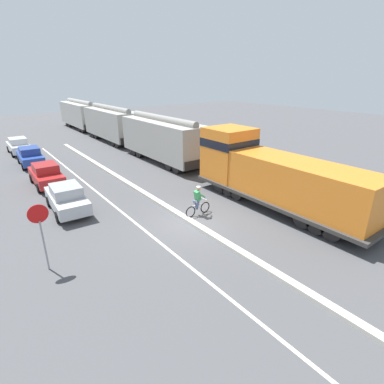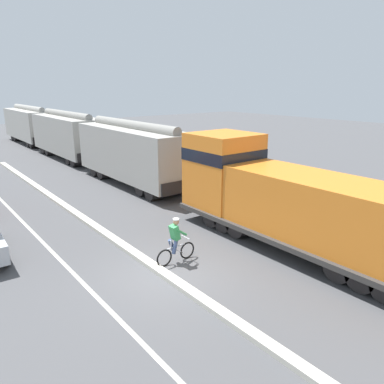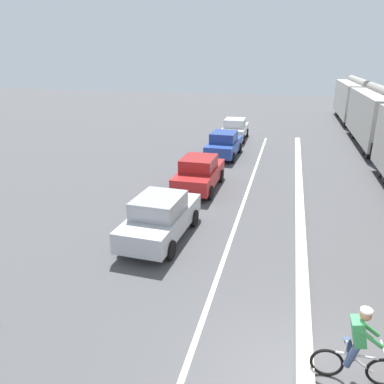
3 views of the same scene
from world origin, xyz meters
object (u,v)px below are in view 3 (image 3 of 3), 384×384
at_px(hopper_car_middle, 379,117).
at_px(parked_car_white, 235,129).
at_px(cyclist, 357,348).
at_px(parked_car_blue, 224,144).
at_px(hopper_car_trailing, 355,100).
at_px(parked_car_red, 199,173).
at_px(parked_car_silver, 161,217).

xyz_separation_m(hopper_car_middle, parked_car_white, (-10.13, -0.22, -1.26)).
bearing_deg(cyclist, parked_car_blue, 108.21).
height_order(hopper_car_trailing, parked_car_blue, hopper_car_trailing).
bearing_deg(parked_car_blue, parked_car_white, 91.14).
height_order(hopper_car_trailing, parked_car_white, hopper_car_trailing).
relative_size(parked_car_red, parked_car_blue, 0.99).
relative_size(hopper_car_trailing, parked_car_silver, 2.48).
xyz_separation_m(parked_car_red, parked_car_blue, (0.09, 6.43, 0.00)).
relative_size(hopper_car_middle, parked_car_white, 2.51).
height_order(parked_car_blue, parked_car_white, same).
distance_m(hopper_car_middle, parked_car_white, 10.21).
bearing_deg(parked_car_white, parked_car_blue, -88.86).
bearing_deg(parked_car_blue, parked_car_silver, -90.86).
xyz_separation_m(hopper_car_trailing, parked_car_silver, (-10.20, -29.16, -1.26)).
distance_m(hopper_car_trailing, parked_car_red, 25.78).
relative_size(hopper_car_middle, parked_car_blue, 2.50).
relative_size(hopper_car_middle, parked_car_red, 2.51).
distance_m(hopper_car_trailing, parked_car_white, 15.62).
bearing_deg(parked_car_red, parked_car_white, 90.07).
bearing_deg(hopper_car_middle, parked_car_white, -178.76).
bearing_deg(cyclist, hopper_car_middle, 78.78).
bearing_deg(parked_car_red, parked_car_silver, -90.89).
relative_size(parked_car_white, cyclist, 2.46).
xyz_separation_m(hopper_car_middle, parked_car_red, (-10.11, -12.08, -1.26)).
height_order(parked_car_blue, cyclist, cyclist).
distance_m(parked_car_white, cyclist, 23.01).
distance_m(parked_car_silver, parked_car_red, 5.48).
xyz_separation_m(parked_car_silver, parked_car_white, (0.07, 17.34, 0.00)).
distance_m(hopper_car_trailing, parked_car_blue, 19.98).
distance_m(hopper_car_middle, parked_car_silver, 20.34).
height_order(parked_car_silver, parked_car_white, same).
bearing_deg(hopper_car_middle, cyclist, -101.22).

